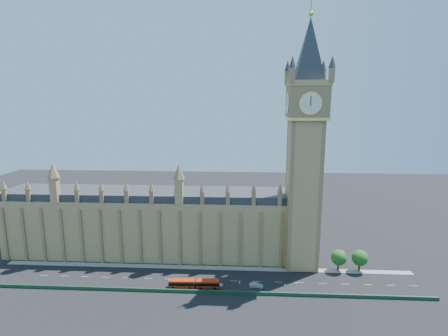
# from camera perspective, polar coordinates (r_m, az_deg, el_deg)

# --- Properties ---
(ground) EXTENTS (400.00, 400.00, 0.00)m
(ground) POSITION_cam_1_polar(r_m,az_deg,el_deg) (135.23, -3.66, -17.77)
(ground) COLOR black
(ground) RESTS_ON ground
(palace_westminster) EXTENTS (120.00, 20.00, 28.00)m
(palace_westminster) POSITION_cam_1_polar(r_m,az_deg,el_deg) (153.98, -12.12, -8.68)
(palace_westminster) COLOR tan
(palace_westminster) RESTS_ON ground
(elizabeth_tower) EXTENTS (20.59, 20.59, 105.00)m
(elizabeth_tower) POSITION_cam_1_polar(r_m,az_deg,el_deg) (134.15, 13.22, 6.22)
(elizabeth_tower) COLOR tan
(elizabeth_tower) RESTS_ON ground
(bridge_parapet) EXTENTS (160.00, 0.60, 1.20)m
(bridge_parapet) POSITION_cam_1_polar(r_m,az_deg,el_deg) (127.16, -4.17, -19.47)
(bridge_parapet) COLOR #1E4C2D
(bridge_parapet) RESTS_ON ground
(kerb_north) EXTENTS (160.00, 3.00, 0.16)m
(kerb_north) POSITION_cam_1_polar(r_m,az_deg,el_deg) (143.54, -3.19, -15.93)
(kerb_north) COLOR gray
(kerb_north) RESTS_ON ground
(tree_east_near) EXTENTS (6.00, 6.00, 8.50)m
(tree_east_near) POSITION_cam_1_polar(r_m,az_deg,el_deg) (145.75, 18.31, -13.64)
(tree_east_near) COLOR #382619
(tree_east_near) RESTS_ON ground
(tree_east_far) EXTENTS (6.00, 6.00, 8.50)m
(tree_east_far) POSITION_cam_1_polar(r_m,az_deg,el_deg) (148.01, 21.38, -13.46)
(tree_east_far) COLOR #382619
(tree_east_far) RESTS_ON ground
(red_bus) EXTENTS (17.81, 3.35, 3.01)m
(red_bus) POSITION_cam_1_polar(r_m,az_deg,el_deg) (129.80, -4.91, -18.30)
(red_bus) COLOR red
(red_bus) RESTS_ON ground
(car_grey) EXTENTS (4.59, 2.35, 1.49)m
(car_grey) POSITION_cam_1_polar(r_m,az_deg,el_deg) (131.52, -4.80, -18.30)
(car_grey) COLOR #45484D
(car_grey) RESTS_ON ground
(car_silver) EXTENTS (5.01, 2.27, 1.59)m
(car_silver) POSITION_cam_1_polar(r_m,az_deg,el_deg) (130.49, 5.29, -18.54)
(car_silver) COLOR #979A9E
(car_silver) RESTS_ON ground
(car_white) EXTENTS (4.64, 2.31, 1.29)m
(car_white) POSITION_cam_1_polar(r_m,az_deg,el_deg) (130.67, -1.14, -18.52)
(car_white) COLOR silver
(car_white) RESTS_ON ground
(cone_a) EXTENTS (0.62, 0.62, 0.77)m
(cone_a) POSITION_cam_1_polar(r_m,az_deg,el_deg) (132.56, 2.57, -18.20)
(cone_a) COLOR black
(cone_a) RESTS_ON ground
(cone_b) EXTENTS (0.49, 0.49, 0.76)m
(cone_b) POSITION_cam_1_polar(r_m,az_deg,el_deg) (133.26, 2.58, -18.04)
(cone_b) COLOR black
(cone_b) RESTS_ON ground
(cone_c) EXTENTS (0.54, 0.54, 0.80)m
(cone_c) POSITION_cam_1_polar(r_m,az_deg,el_deg) (134.20, 11.59, -18.03)
(cone_c) COLOR black
(cone_c) RESTS_ON ground
(cone_d) EXTENTS (0.57, 0.57, 0.75)m
(cone_d) POSITION_cam_1_polar(r_m,az_deg,el_deg) (132.71, 9.90, -18.33)
(cone_d) COLOR black
(cone_d) RESTS_ON ground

